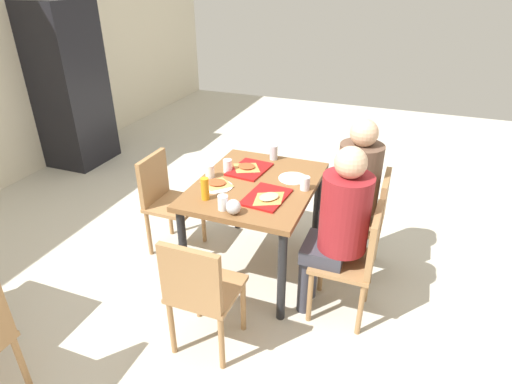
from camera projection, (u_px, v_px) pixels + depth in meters
ground_plane at (256, 266)px, 3.53m from camera, size 10.00×10.00×0.02m
main_table at (256, 195)px, 3.21m from camera, size 1.11×0.86×0.77m
chair_near_left at (356, 256)px, 2.80m from camera, size 0.40×0.40×0.85m
chair_near_right at (368, 216)px, 3.26m from camera, size 0.40×0.40×0.85m
chair_far_side at (165, 196)px, 3.55m from camera, size 0.40×0.40×0.85m
chair_left_end at (200, 289)px, 2.52m from camera, size 0.40×0.40×0.85m
person_in_red at (338, 221)px, 2.73m from camera, size 0.32×0.42×1.26m
person_in_brown_jacket at (353, 185)px, 3.19m from camera, size 0.32×0.42×1.26m
tray_red_near at (266, 197)px, 2.95m from camera, size 0.38×0.29×0.02m
tray_red_far at (249, 169)px, 3.36m from camera, size 0.38×0.30×0.02m
paper_plate_center at (218, 187)px, 3.10m from camera, size 0.22×0.22×0.01m
paper_plate_near_edge at (293, 178)px, 3.22m from camera, size 0.22×0.22×0.01m
pizza_slice_a at (269, 197)px, 2.91m from camera, size 0.27×0.24×0.02m
pizza_slice_b at (246, 167)px, 3.36m from camera, size 0.22×0.24×0.02m
pizza_slice_c at (217, 183)px, 3.12m from camera, size 0.19×0.21×0.02m
plastic_cup_a at (210, 171)px, 3.23m from camera, size 0.07×0.07×0.10m
plastic_cup_b at (305, 183)px, 3.05m from camera, size 0.07×0.07×0.10m
plastic_cup_c at (223, 203)px, 2.80m from camera, size 0.07×0.07×0.10m
plastic_cup_d at (228, 166)px, 3.32m from camera, size 0.07×0.07×0.10m
soda_can at (274, 152)px, 3.53m from camera, size 0.07×0.07×0.12m
condiment_bottle at (205, 189)px, 2.90m from camera, size 0.06×0.06×0.16m
foil_bundle at (233, 207)px, 2.75m from camera, size 0.10×0.10×0.10m
drink_fridge at (70, 86)px, 5.03m from camera, size 0.70×0.60×1.90m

